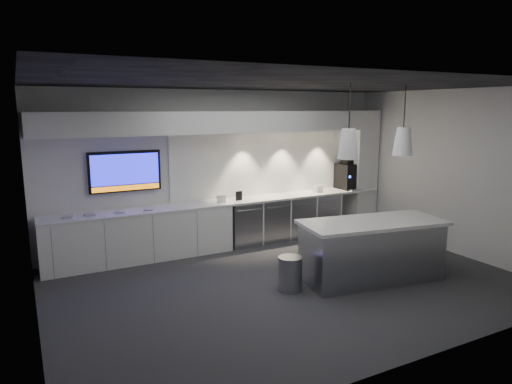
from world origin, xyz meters
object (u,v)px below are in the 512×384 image
bin (290,273)px  wall_tv (125,171)px  island (371,250)px  coffee_machine (348,175)px

bin → wall_tv: bearing=123.7°
island → bin: bearing=178.8°
wall_tv → coffee_machine: 4.77m
wall_tv → bin: size_ratio=2.49×
bin → island: bearing=-10.0°
wall_tv → coffee_machine: wall_tv is taller
island → bin: (-1.34, 0.24, -0.23)m
island → bin: island is taller
wall_tv → bin: 3.46m
wall_tv → bin: wall_tv is taller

